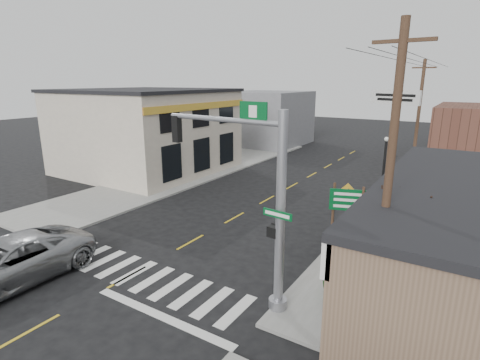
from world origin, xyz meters
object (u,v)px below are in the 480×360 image
Objects in this scene: suv at (7,263)px; utility_pole_far at (417,122)px; lamp_post at (384,174)px; bare_tree at (406,200)px; utility_pole_near at (388,186)px; traffic_signal_pole at (258,189)px; guide_sign at (347,206)px; dance_center_sign at (393,114)px; fire_hydrant at (331,266)px.

utility_pole_far is at bearing 64.41° from suv.
lamp_post is at bearing -90.72° from utility_pole_far.
bare_tree is 0.53× the size of utility_pole_near.
traffic_signal_pole is at bearing -166.26° from utility_pole_near.
guide_sign is 7.11m from utility_pole_near.
traffic_signal_pole reaches higher than suv.
traffic_signal_pole is 4.79m from bare_tree.
guide_sign is at bearing -67.72° from dance_center_sign.
traffic_signal_pole is at bearing -104.09° from lamp_post.
utility_pole_far is at bearing 90.03° from traffic_signal_pole.
guide_sign is (1.17, 6.50, -2.26)m from traffic_signal_pole.
suv is 1.36× the size of lamp_post.
guide_sign is at bearing 86.10° from traffic_signal_pole.
guide_sign is 0.60× the size of bare_tree.
utility_pole_near is at bearing 19.04° from suv.
traffic_signal_pole is at bearing -115.86° from fire_hydrant.
fire_hydrant is at bearing 70.48° from traffic_signal_pole.
lamp_post is (1.99, 10.22, -1.37)m from traffic_signal_pole.
dance_center_sign is at bearing 70.88° from guide_sign.
suv is 26.32m from utility_pole_far.
traffic_signal_pole is 10.50m from lamp_post.
guide_sign is (10.06, 10.46, 1.11)m from suv.
fire_hydrant is at bearing -101.87° from guide_sign.
guide_sign is 0.32× the size of utility_pole_far.
traffic_signal_pole is at bearing 23.55° from suv.
dance_center_sign is (-0.05, 9.26, 3.59)m from guide_sign.
traffic_signal_pole is at bearing -95.91° from utility_pole_far.
suv is 14.56m from guide_sign.
utility_pole_far reaches higher than dance_center_sign.
dance_center_sign is (1.13, 15.76, 1.33)m from traffic_signal_pole.
utility_pole_near is (2.77, -15.19, -0.76)m from dance_center_sign.
fire_hydrant is at bearing 159.08° from bare_tree.
dance_center_sign is (-0.86, 5.54, 2.71)m from lamp_post.
traffic_signal_pole is 1.42× the size of bare_tree.
lamp_post is (0.81, 3.72, 0.88)m from guide_sign.
guide_sign is 3.91m from lamp_post.
guide_sign is at bearing 45.65° from suv.
guide_sign is 0.32× the size of utility_pole_near.
fire_hydrant is 4.47m from bare_tree.
suv is 0.70× the size of utility_pole_near.
bare_tree is at bearing 25.15° from suv.
traffic_signal_pole is 5.27m from fire_hydrant.
lamp_post is 6.23m from dance_center_sign.
lamp_post reaches higher than guide_sign.
guide_sign is at bearing -105.41° from lamp_post.
dance_center_sign is at bearing 62.61° from suv.
dance_center_sign reaches higher than traffic_signal_pole.
suv is 14.13m from utility_pole_near.
bare_tree is (2.20, -7.91, 1.09)m from lamp_post.
dance_center_sign is at bearing 92.16° from fire_hydrant.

